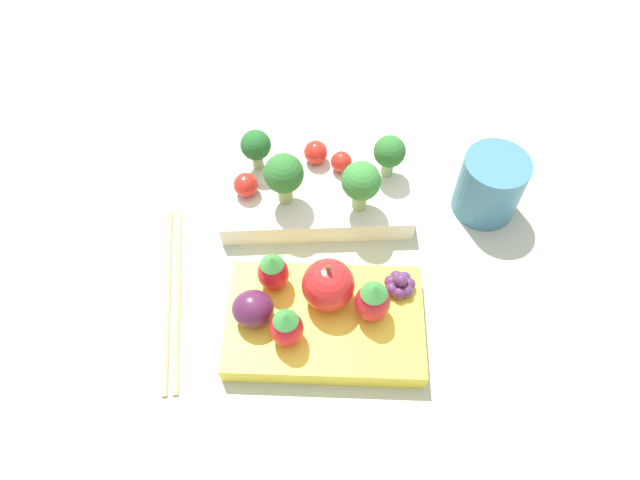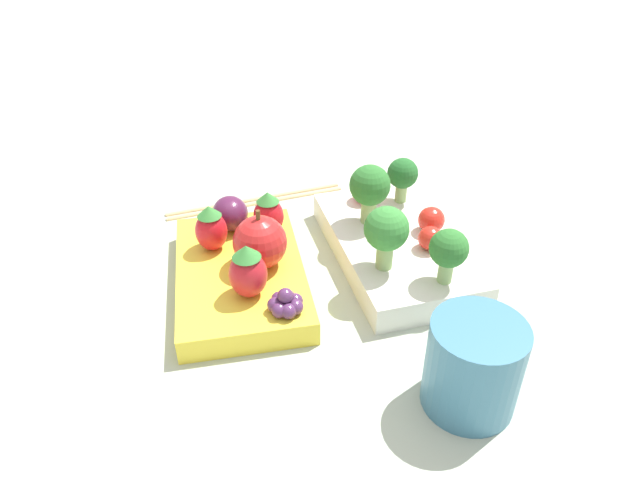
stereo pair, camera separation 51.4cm
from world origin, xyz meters
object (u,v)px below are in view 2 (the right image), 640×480
broccoli_floret_2 (403,175)px  broccoli_floret_3 (449,250)px  cherry_tomato_1 (430,238)px  strawberry_0 (248,271)px  chopsticks_pair (256,200)px  plum (230,213)px  bento_box_fruit (241,275)px  cherry_tomato_2 (431,220)px  grape_cluster (286,303)px  drinking_cup (473,366)px  apple (260,242)px  cherry_tomato_0 (365,190)px  broccoli_floret_0 (386,231)px  strawberry_1 (211,228)px  broccoli_floret_1 (370,187)px  bento_box_savoury (394,247)px  strawberry_2 (268,214)px

broccoli_floret_2 → broccoli_floret_3: (0.14, -0.02, 0.00)m
cherry_tomato_1 → strawberry_0: strawberry_0 is taller
broccoli_floret_3 → chopsticks_pair: size_ratio=0.25×
broccoli_floret_3 → plum: broccoli_floret_3 is taller
bento_box_fruit → cherry_tomato_2: bearing=88.7°
chopsticks_pair → plum: bearing=-26.5°
grape_cluster → drinking_cup: bearing=44.2°
bento_box_fruit → drinking_cup: drinking_cup is taller
broccoli_floret_3 → apple: size_ratio=0.89×
cherry_tomato_0 → strawberry_0: 0.19m
cherry_tomato_1 → broccoli_floret_2: bearing=173.3°
cherry_tomato_1 → apple: 0.16m
grape_cluster → broccoli_floret_3: bearing=87.2°
broccoli_floret_0 → cherry_tomato_0: broccoli_floret_0 is taller
strawberry_0 → plum: strawberry_0 is taller
broccoli_floret_2 → strawberry_0: (0.10, -0.19, -0.01)m
bento_box_fruit → drinking_cup: (0.19, 0.14, 0.02)m
broccoli_floret_0 → plum: (-0.11, -0.12, -0.03)m
cherry_tomato_2 → strawberry_1: bearing=-100.7°
apple → drinking_cup: size_ratio=0.80×
broccoli_floret_2 → apple: apple is taller
strawberry_1 → grape_cluster: size_ratio=1.54×
broccoli_floret_1 → grape_cluster: bearing=-47.4°
cherry_tomato_2 → drinking_cup: drinking_cup is taller
cherry_tomato_1 → strawberry_0: bearing=-86.2°
apple → drinking_cup: 0.22m
bento_box_savoury → broccoli_floret_3: bearing=8.7°
bento_box_fruit → plum: plum is taller
bento_box_savoury → bento_box_fruit: bento_box_savoury is taller
bento_box_fruit → chopsticks_pair: 0.16m
broccoli_floret_2 → grape_cluster: broccoli_floret_2 is taller
broccoli_floret_2 → broccoli_floret_3: size_ratio=0.96×
broccoli_floret_0 → broccoli_floret_2: broccoli_floret_0 is taller
broccoli_floret_0 → broccoli_floret_1: broccoli_floret_1 is taller
strawberry_0 → plum: (-0.11, 0.00, -0.01)m
broccoli_floret_0 → grape_cluster: bearing=-74.1°
plum → grape_cluster: plum is taller
broccoli_floret_3 → cherry_tomato_2: bearing=162.4°
strawberry_0 → drinking_cup: bearing=43.1°
broccoli_floret_0 → broccoli_floret_1: 0.08m
cherry_tomato_1 → cherry_tomato_2: size_ratio=0.89×
chopsticks_pair → strawberry_0: bearing=-13.2°
strawberry_2 → drinking_cup: 0.25m
plum → drinking_cup: bearing=27.3°
broccoli_floret_0 → cherry_tomato_2: broccoli_floret_0 is taller
cherry_tomato_2 → drinking_cup: 0.19m
broccoli_floret_2 → cherry_tomato_2: broccoli_floret_2 is taller
broccoli_floret_1 → apple: (0.04, -0.12, -0.02)m
strawberry_2 → broccoli_floret_0: bearing=43.0°
apple → cherry_tomato_0: bearing=120.3°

